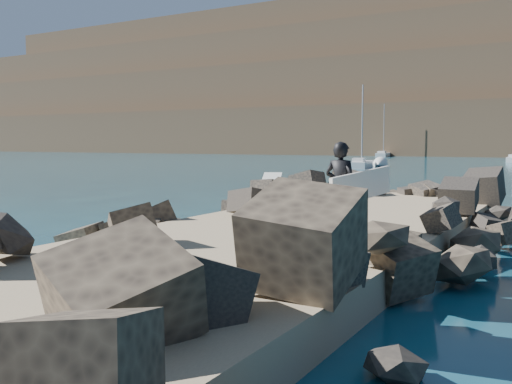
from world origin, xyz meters
TOP-DOWN VIEW (x-y plane):
  - ground at (0.00, 0.00)m, footprint 800.00×800.00m
  - jetty at (0.00, -2.00)m, footprint 6.00×26.00m
  - riprap_left at (-2.90, -1.50)m, footprint 2.60×22.00m
  - riprap_right at (2.90, -1.50)m, footprint 2.60×22.00m
  - surfboard_resting at (-3.16, 5.38)m, footprint 1.50×2.43m
  - surfer_with_board at (1.21, 0.49)m, footprint 1.04×2.30m
  - sailboat_e at (-25.25, 87.36)m, footprint 3.01×7.98m
  - sailboat_a at (-13.26, 42.35)m, footprint 2.83×6.86m

SIDE VIEW (x-z plane):
  - ground at x=0.00m, z-range 0.00..0.00m
  - jetty at x=0.00m, z-range 0.00..0.60m
  - sailboat_e at x=-25.25m, z-range -4.32..5.01m
  - sailboat_a at x=-13.26m, z-range -3.71..4.41m
  - riprap_left at x=-2.90m, z-range 0.00..1.00m
  - riprap_right at x=2.90m, z-range 0.00..1.00m
  - surfboard_resting at x=-3.16m, z-range 1.00..1.08m
  - surfer_with_board at x=1.21m, z-range 0.61..2.48m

